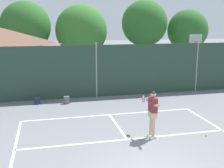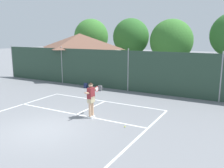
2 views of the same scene
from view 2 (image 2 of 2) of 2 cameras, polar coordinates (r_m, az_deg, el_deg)
The scene contains 9 objects.
ground_plane at distance 11.57m, azimuth -15.97°, elevation -10.38°, with size 120.00×120.00×0.00m, color slate.
court_markings at distance 12.00m, azimuth -13.77°, elevation -9.45°, with size 8.30×11.10×0.01m.
chainlink_fence at distance 18.42m, azimuth 3.84°, elevation 3.12°, with size 26.09×0.09×3.24m.
clubhouse_building at distance 24.42m, azimuth -7.56°, elevation 6.80°, with size 7.12×5.34×4.38m.
treeline_backdrop at distance 27.62m, azimuth 13.18°, elevation 10.49°, with size 25.40×4.23×6.44m.
tennis_player at distance 12.42m, azimuth -4.98°, elevation -3.06°, with size 0.27×1.43×1.85m.
tennis_ball at distance 11.42m, azimuth 3.05°, elevation -10.05°, with size 0.07×0.07×0.07m, color #CCE033.
backpack_navy at distance 19.69m, azimuth -6.24°, elevation -0.38°, with size 0.28×0.25×0.46m.
backpack_grey at distance 18.61m, azimuth -2.82°, elevation -1.02°, with size 0.31×0.29×0.46m.
Camera 2 is at (7.73, -7.50, 4.23)m, focal length 38.66 mm.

